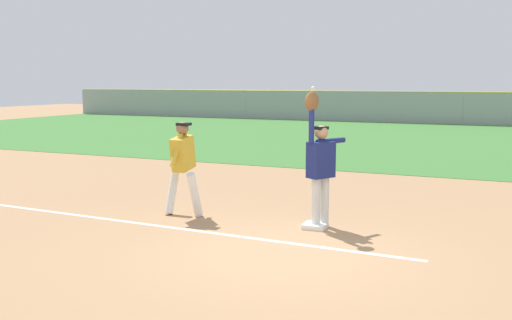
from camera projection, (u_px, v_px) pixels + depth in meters
The scene contains 11 objects.
ground_plane at pixel (285, 253), 8.47m from camera, with size 83.08×83.08×0.00m, color #A37A54.
outfield_grass at pixel (440, 141), 24.26m from camera, with size 53.59×19.41×0.01m, color #3D7533.
chalk_foul_line at pixel (90, 217), 10.70m from camera, with size 12.00×0.10×0.01m, color white.
first_base at pixel (315, 226), 9.88m from camera, with size 0.38×0.38×0.08m, color white.
fielder at pixel (320, 162), 9.79m from camera, with size 0.53×0.84×2.28m.
runner at pixel (183, 162), 10.68m from camera, with size 0.72×0.84×1.72m.
baseball at pixel (313, 88), 9.92m from camera, with size 0.07×0.07×0.07m, color white.
outfield_fence at pixel (463, 108), 32.90m from camera, with size 53.67×0.08×1.85m.
parked_car_silver at pixel (294, 106), 41.80m from camera, with size 4.45×2.22×1.25m.
parked_car_black at pixel (390, 108), 39.08m from camera, with size 4.59×2.52×1.25m.
parked_car_tan at pixel (483, 110), 36.41m from camera, with size 4.54×2.41×1.25m.
Camera 1 is at (2.99, -7.66, 2.46)m, focal length 41.40 mm.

